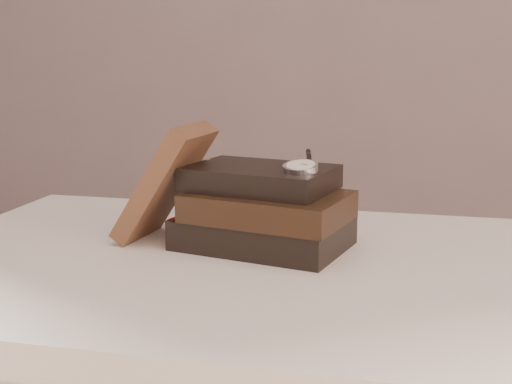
# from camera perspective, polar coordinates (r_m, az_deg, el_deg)

# --- Properties ---
(table) EXTENTS (1.00, 0.60, 0.75)m
(table) POSITION_cam_1_polar(r_m,az_deg,el_deg) (0.91, 2.62, -11.24)
(table) COLOR silver
(table) RESTS_ON ground
(book_stack) EXTENTS (0.24, 0.20, 0.11)m
(book_stack) POSITION_cam_1_polar(r_m,az_deg,el_deg) (0.93, 0.67, -1.51)
(book_stack) COLOR black
(book_stack) RESTS_ON table
(journal) EXTENTS (0.13, 0.12, 0.16)m
(journal) POSITION_cam_1_polar(r_m,az_deg,el_deg) (0.97, -7.47, 0.78)
(journal) COLOR #422719
(journal) RESTS_ON table
(pocket_watch) EXTENTS (0.05, 0.15, 0.02)m
(pocket_watch) POSITION_cam_1_polar(r_m,az_deg,el_deg) (0.89, 3.74, 2.15)
(pocket_watch) COLOR silver
(pocket_watch) RESTS_ON book_stack
(eyeglasses) EXTENTS (0.11, 0.12, 0.04)m
(eyeglasses) POSITION_cam_1_polar(r_m,az_deg,el_deg) (1.03, -1.50, 0.37)
(eyeglasses) COLOR silver
(eyeglasses) RESTS_ON book_stack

